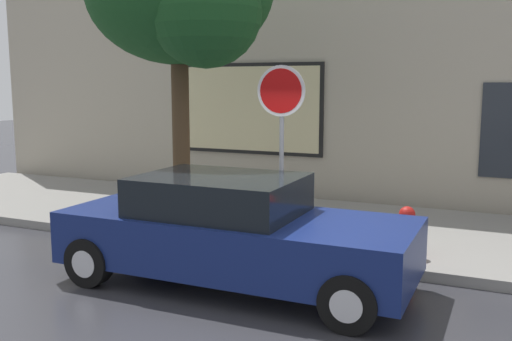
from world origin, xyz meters
name	(u,v)px	position (x,y,z in m)	size (l,w,h in m)	color
ground_plane	(273,288)	(0.00, 0.00, 0.00)	(60.00, 60.00, 0.00)	#333338
sidewalk	(339,228)	(0.00, 3.00, 0.07)	(20.00, 4.00, 0.15)	gray
building_facade	(376,39)	(-0.02, 5.50, 3.48)	(20.00, 0.67, 7.00)	#B2A893
parked_car	(232,232)	(-0.52, -0.11, 0.70)	(4.51, 1.84, 1.42)	navy
fire_hydrant	(406,232)	(1.38, 1.60, 0.50)	(0.30, 0.44, 0.72)	red
stop_sign	(281,119)	(-0.51, 1.50, 2.06)	(0.76, 0.10, 2.70)	gray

